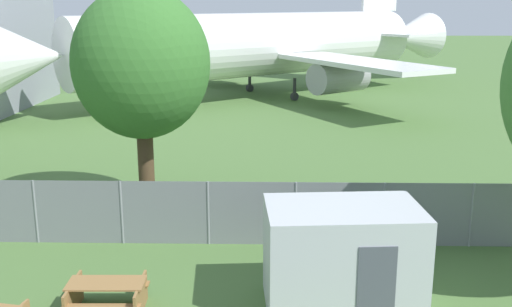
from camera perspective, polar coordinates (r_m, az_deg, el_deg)
perimeter_fence at (r=17.60m, az=-4.57°, el=-5.68°), size 56.07×0.07×1.92m
airplane at (r=44.42m, az=0.45°, el=10.27°), size 32.80×27.24×12.90m
portable_cabin at (r=14.18m, az=8.22°, el=-9.75°), size 3.68×2.48×2.45m
picnic_bench_near_cabin at (r=14.47m, az=-14.03°, el=-12.83°), size 1.78×1.44×0.76m
tree_near_hangar at (r=19.63m, az=-10.86°, el=8.33°), size 4.40×4.40×7.46m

